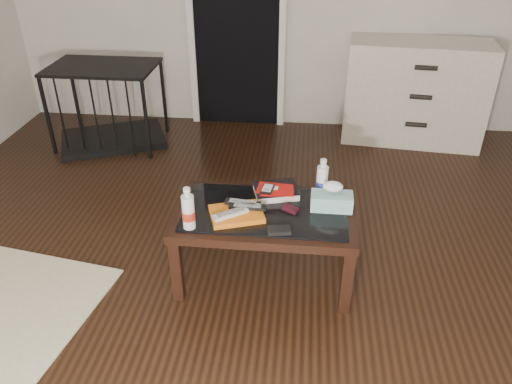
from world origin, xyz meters
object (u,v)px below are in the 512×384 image
Objects in this scene: dresser at (415,92)px; textbook at (276,191)px; water_bottle_right at (322,178)px; water_bottle_left at (188,208)px; tissue_box at (332,201)px; pet_crate at (110,118)px; coffee_table at (265,219)px.

textbook is (-1.11, -1.89, 0.03)m from dresser.
water_bottle_left is at bearing -150.61° from water_bottle_right.
tissue_box is at bearing 19.37° from water_bottle_left.
water_bottle_right reaches higher than tissue_box.
water_bottle_left is (-0.43, -0.38, 0.10)m from textbook.
dresser is 5.41× the size of tissue_box.
water_bottle_right is (-0.85, -1.88, 0.13)m from dresser.
water_bottle_right is 0.16m from tissue_box.
dresser reaches higher than pet_crate.
dresser is 2.16m from tissue_box.
textbook is (0.05, 0.17, 0.09)m from coffee_table.
water_bottle_left is at bearing -82.46° from pet_crate.
tissue_box is (0.06, -0.13, -0.07)m from water_bottle_right.
dresser is 2.07m from water_bottle_right.
coffee_table is at bearing -171.87° from tissue_box.
textbook is at bearing 41.36° from water_bottle_left.
textbook is at bearing 73.79° from coffee_table.
pet_crate is 2.54m from tissue_box.
textbook is at bearing 160.27° from tissue_box.
tissue_box is (1.91, -1.66, 0.28)m from pet_crate.
pet_crate is at bearing 140.54° from water_bottle_right.
water_bottle_right reaches higher than coffee_table.
water_bottle_left and water_bottle_right have the same top height.
water_bottle_left is at bearing -118.42° from dresser.
textbook is at bearing -114.66° from dresser.
pet_crate is 2.43m from water_bottle_right.
pet_crate is at bearing 120.76° from textbook.
textbook is 0.28m from water_bottle_right.
water_bottle_left is at bearing -160.25° from tissue_box.
pet_crate is (-1.55, 1.70, -0.17)m from coffee_table.
dresser is at bearing 65.78° from water_bottle_right.
dresser reaches higher than water_bottle_left.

